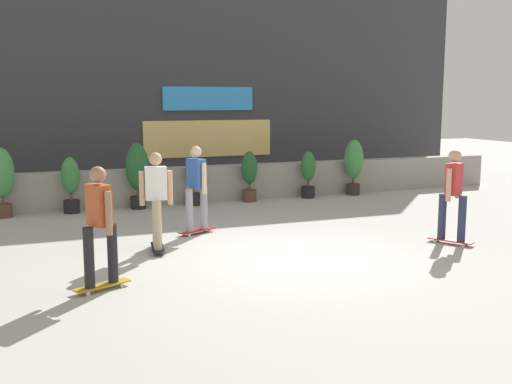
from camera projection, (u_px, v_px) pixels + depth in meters
name	position (u px, v px, depth m)	size (l,w,h in m)	color
ground_plane	(290.00, 260.00, 9.78)	(48.00, 48.00, 0.00)	#B2AFA8
planter_wall	(191.00, 184.00, 15.23)	(18.00, 0.40, 0.90)	gray
building_backdrop	(155.00, 77.00, 18.49)	(20.00, 2.08, 6.50)	#38383D
potted_plant_0	(2.00, 177.00, 13.18)	(0.53, 0.53, 1.54)	brown
potted_plant_1	(71.00, 182.00, 13.72)	(0.41, 0.41, 1.28)	black
potted_plant_2	(137.00, 170.00, 14.24)	(0.54, 0.54, 1.56)	black
potted_plant_3	(193.00, 180.00, 14.77)	(0.36, 0.36, 1.18)	black
potted_plant_4	(249.00, 174.00, 15.29)	(0.40, 0.40, 1.28)	brown
potted_plant_5	(308.00, 173.00, 15.89)	(0.38, 0.38, 1.23)	black
potted_plant_6	(354.00, 163.00, 16.35)	(0.51, 0.51, 1.50)	#2D2823
skater_by_wall_left	(196.00, 186.00, 11.55)	(0.81, 0.52, 1.70)	maroon
skater_by_wall_right	(156.00, 197.00, 10.20)	(0.55, 0.82, 1.70)	black
skater_mid_plaza	(453.00, 192.00, 10.73)	(0.58, 0.79, 1.70)	maroon
skater_foreground	(100.00, 222.00, 8.10)	(0.81, 0.52, 1.70)	#BF8C26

